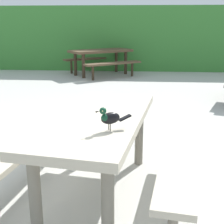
{
  "coord_description": "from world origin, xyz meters",
  "views": [
    {
      "loc": [
        0.55,
        -2.74,
        1.52
      ],
      "look_at": [
        0.37,
        -0.37,
        0.84
      ],
      "focal_mm": 50.69,
      "sensor_mm": 36.0,
      "label": 1
    }
  ],
  "objects": [
    {
      "name": "hedge_wall",
      "position": [
        0.0,
        8.41,
        1.01
      ],
      "size": [
        28.0,
        2.14,
        2.01
      ],
      "primitive_type": "cube",
      "color": "#387A33",
      "rests_on": "ground"
    },
    {
      "name": "picnic_table_mid_right",
      "position": [
        -0.49,
        6.59,
        0.56
      ],
      "size": [
        2.37,
        2.36,
        0.74
      ],
      "color": "brown",
      "rests_on": "ground"
    },
    {
      "name": "ground_plane",
      "position": [
        0.0,
        0.0,
        0.0
      ],
      "size": [
        60.0,
        60.0,
        0.0
      ],
      "primitive_type": "plane",
      "color": "#B7B5AD"
    },
    {
      "name": "bird_grackle",
      "position": [
        0.36,
        -0.53,
        0.84
      ],
      "size": [
        0.26,
        0.17,
        0.18
      ],
      "color": "black",
      "rests_on": "picnic_table_foreground"
    },
    {
      "name": "picnic_table_foreground",
      "position": [
        0.23,
        -0.15,
        0.56
      ],
      "size": [
        1.93,
        1.95,
        0.74
      ],
      "color": "#B2A893",
      "rests_on": "ground"
    }
  ]
}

